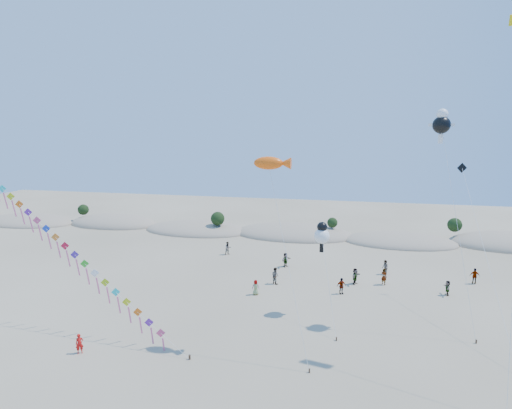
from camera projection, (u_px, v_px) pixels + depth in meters
name	position (u px, v px, depth m)	size (l,w,h in m)	color
dune_ridge	(300.00, 235.00, 67.56)	(145.30, 11.49, 5.57)	gray
kite_train	(52.00, 235.00, 36.09)	(25.36, 6.72, 15.53)	#3F2D1E
fish_kite	(273.00, 164.00, 31.52)	(4.85, 4.41, 14.62)	#3F2D1E
cartoon_kite_low	(322.00, 234.00, 38.16)	(2.42, 6.02, 8.47)	#3F2D1E
cartoon_kite_high	(442.00, 123.00, 34.93)	(4.07, 4.60, 18.26)	#3F2D1E
dark_kite	(475.00, 214.00, 38.65)	(1.37, 16.49, 13.30)	#3F2D1E
flyer_foreground	(80.00, 344.00, 31.98)	(0.56, 0.37, 1.53)	red
beachgoers	(359.00, 274.00, 46.96)	(35.68, 13.76, 1.82)	slate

